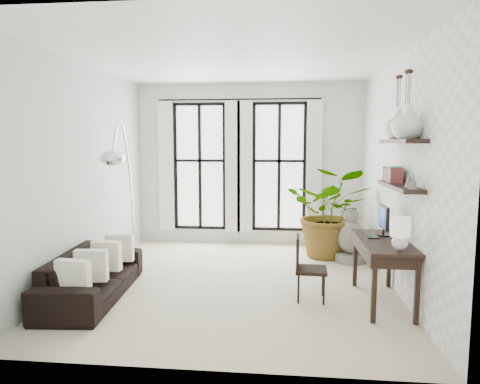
# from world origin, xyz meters

# --- Properties ---
(floor) EXTENTS (5.00, 5.00, 0.00)m
(floor) POSITION_xyz_m (0.00, 0.00, 0.00)
(floor) COLOR beige
(floor) RESTS_ON ground
(ceiling) EXTENTS (5.00, 5.00, 0.00)m
(ceiling) POSITION_xyz_m (0.00, 0.00, 3.20)
(ceiling) COLOR white
(ceiling) RESTS_ON wall_back
(wall_left) EXTENTS (0.00, 5.00, 5.00)m
(wall_left) POSITION_xyz_m (-2.25, 0.00, 1.60)
(wall_left) COLOR #AEC2B5
(wall_left) RESTS_ON floor
(wall_right) EXTENTS (0.00, 5.00, 5.00)m
(wall_right) POSITION_xyz_m (2.25, 0.00, 1.60)
(wall_right) COLOR white
(wall_right) RESTS_ON floor
(wall_back) EXTENTS (4.50, 0.00, 4.50)m
(wall_back) POSITION_xyz_m (0.00, 2.50, 1.60)
(wall_back) COLOR white
(wall_back) RESTS_ON floor
(windows) EXTENTS (3.26, 0.13, 2.65)m
(windows) POSITION_xyz_m (-0.20, 2.43, 1.56)
(windows) COLOR white
(windows) RESTS_ON wall_back
(wall_shelves) EXTENTS (0.25, 1.30, 0.60)m
(wall_shelves) POSITION_xyz_m (2.11, -0.63, 1.73)
(wall_shelves) COLOR black
(wall_shelves) RESTS_ON wall_right
(sofa) EXTENTS (0.94, 2.09, 0.60)m
(sofa) POSITION_xyz_m (-1.80, -0.83, 0.30)
(sofa) COLOR black
(sofa) RESTS_ON floor
(throw_pillows) EXTENTS (0.40, 1.52, 0.40)m
(throw_pillows) POSITION_xyz_m (-1.70, -0.83, 0.50)
(throw_pillows) COLOR white
(throw_pillows) RESTS_ON sofa
(plant) EXTENTS (1.75, 1.63, 1.61)m
(plant) POSITION_xyz_m (1.54, 1.56, 0.81)
(plant) COLOR #2D7228
(plant) RESTS_ON floor
(desk) EXTENTS (0.58, 1.38, 1.21)m
(desk) POSITION_xyz_m (1.94, -0.72, 0.75)
(desk) COLOR black
(desk) RESTS_ON floor
(desk_chair) EXTENTS (0.41, 0.41, 0.84)m
(desk_chair) POSITION_xyz_m (0.98, -0.63, 0.48)
(desk_chair) COLOR black
(desk_chair) RESTS_ON floor
(arc_lamp) EXTENTS (0.74, 2.11, 2.38)m
(arc_lamp) POSITION_xyz_m (-1.70, 0.10, 1.85)
(arc_lamp) COLOR silver
(arc_lamp) RESTS_ON floor
(buddha) EXTENTS (0.51, 0.51, 0.92)m
(buddha) POSITION_xyz_m (1.85, 1.24, 0.39)
(buddha) COLOR gray
(buddha) RESTS_ON floor
(vase_a) EXTENTS (0.37, 0.37, 0.38)m
(vase_a) POSITION_xyz_m (2.11, -0.92, 2.27)
(vase_a) COLOR white
(vase_a) RESTS_ON shelf_upper
(vase_b) EXTENTS (0.37, 0.37, 0.38)m
(vase_b) POSITION_xyz_m (2.11, -0.52, 2.27)
(vase_b) COLOR white
(vase_b) RESTS_ON shelf_upper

